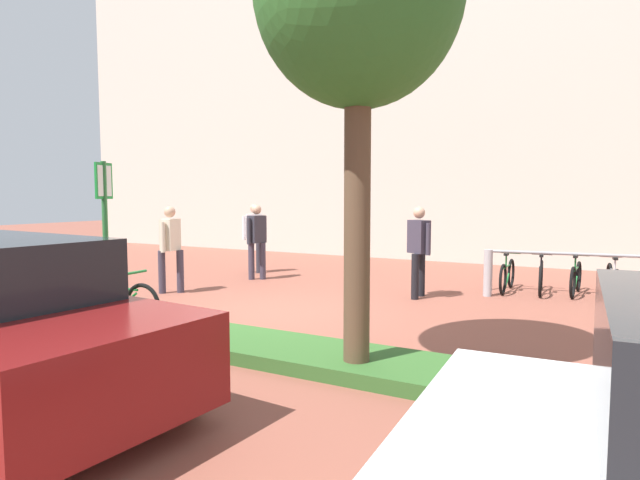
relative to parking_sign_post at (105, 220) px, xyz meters
name	(u,v)px	position (x,y,z in m)	size (l,w,h in m)	color
ground_plane	(272,313)	(1.59, 1.93, -1.58)	(60.00, 60.00, 0.00)	brown
building_facade	(434,93)	(1.59, 10.65, 3.42)	(28.00, 1.20, 10.00)	beige
planter_strip	(222,341)	(2.12, 0.00, -1.50)	(7.00, 1.10, 0.16)	#336028
parking_sign_post	(105,220)	(0.00, 0.00, 0.00)	(0.12, 0.36, 2.42)	#2D7238
bike_at_sign	(117,301)	(-0.03, 0.19, -1.23)	(1.68, 0.42, 0.86)	black
bike_rack_cluster	(576,277)	(5.86, 6.12, -1.24)	(3.18, 1.92, 0.83)	#99999E
bollard_steel	(488,273)	(4.38, 5.18, -1.13)	(0.16, 0.16, 0.90)	#ADADB2
person_shirt_white	(170,244)	(-1.20, 2.51, -0.60)	(0.39, 0.60, 1.72)	#383342
person_suited_dark	(419,246)	(3.26, 4.38, -0.60)	(0.54, 0.50, 1.72)	black
person_suited_navy	(257,237)	(-0.71, 4.74, -0.60)	(0.35, 0.60, 1.72)	#383342
person_casual_tan	(255,234)	(-1.38, 5.59, -0.60)	(0.48, 0.45, 1.72)	#2D2D38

